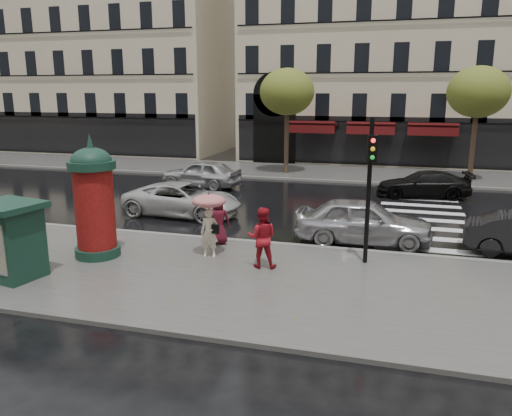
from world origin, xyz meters
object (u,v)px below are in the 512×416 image
(man_burgundy, at_px, (218,220))
(newsstand, at_px, (10,239))
(woman_red, at_px, (262,237))
(traffic_light, at_px, (370,177))
(car_silver, at_px, (363,221))
(woman_umbrella, at_px, (209,215))
(car_far_silver, at_px, (201,173))
(car_black, at_px, (423,184))
(car_white, at_px, (183,199))
(morris_column, at_px, (94,198))

(man_burgundy, relative_size, newsstand, 0.77)
(woman_red, height_order, man_burgundy, woman_red)
(traffic_light, bearing_deg, newsstand, -158.03)
(man_burgundy, xyz_separation_m, car_silver, (4.75, 1.80, -0.14))
(man_burgundy, bearing_deg, woman_umbrella, 84.20)
(man_burgundy, xyz_separation_m, car_far_silver, (-4.65, 10.13, -0.19))
(traffic_light, relative_size, car_black, 0.96)
(woman_umbrella, height_order, car_black, woman_umbrella)
(car_silver, bearing_deg, man_burgundy, 108.16)
(car_black, xyz_separation_m, car_far_silver, (-11.81, -0.46, 0.10))
(man_burgundy, xyz_separation_m, newsstand, (-4.53, -4.53, 0.28))
(car_silver, xyz_separation_m, car_white, (-7.76, 2.02, -0.10))
(woman_red, distance_m, newsstand, 7.10)
(traffic_light, distance_m, car_black, 11.68)
(woman_umbrella, relative_size, car_far_silver, 0.46)
(man_burgundy, relative_size, car_far_silver, 0.37)
(woman_umbrella, xyz_separation_m, woman_red, (1.85, -0.50, -0.45))
(car_far_silver, bearing_deg, morris_column, 14.29)
(morris_column, relative_size, traffic_light, 0.89)
(morris_column, xyz_separation_m, car_far_silver, (-1.37, 12.38, -1.23))
(morris_column, xyz_separation_m, newsstand, (-1.25, -2.28, -0.76))
(car_silver, distance_m, car_far_silver, 12.56)
(car_white, bearing_deg, car_far_silver, 17.68)
(morris_column, xyz_separation_m, traffic_light, (8.29, 1.57, 0.80))
(woman_umbrella, xyz_separation_m, man_burgundy, (-0.19, 1.34, -0.53))
(woman_umbrella, bearing_deg, man_burgundy, 97.90)
(woman_red, bearing_deg, car_white, -56.57)
(traffic_light, bearing_deg, woman_umbrella, -172.27)
(car_silver, height_order, car_far_silver, car_silver)
(woman_umbrella, relative_size, morris_column, 0.53)
(newsstand, bearing_deg, man_burgundy, 45.02)
(woman_red, bearing_deg, car_far_silver, -69.13)
(morris_column, bearing_deg, woman_red, 4.38)
(man_burgundy, xyz_separation_m, traffic_light, (5.01, -0.68, 1.84))
(woman_umbrella, relative_size, newsstand, 0.96)
(traffic_light, bearing_deg, morris_column, -169.30)
(woman_red, height_order, car_silver, woman_red)
(car_white, bearing_deg, morris_column, -179.41)
(car_white, height_order, car_black, car_white)
(car_white, relative_size, car_far_silver, 1.13)
(traffic_light, height_order, newsstand, traffic_light)
(woman_red, xyz_separation_m, newsstand, (-6.57, -2.69, 0.19))
(woman_umbrella, bearing_deg, morris_column, -165.28)
(man_burgundy, bearing_deg, car_far_silver, -79.05)
(traffic_light, xyz_separation_m, car_black, (2.15, 11.28, -2.13))
(morris_column, relative_size, car_black, 0.86)
(man_burgundy, relative_size, morris_column, 0.43)
(car_far_silver, bearing_deg, car_black, 100.24)
(car_black, bearing_deg, traffic_light, -17.25)
(newsstand, relative_size, car_black, 0.47)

